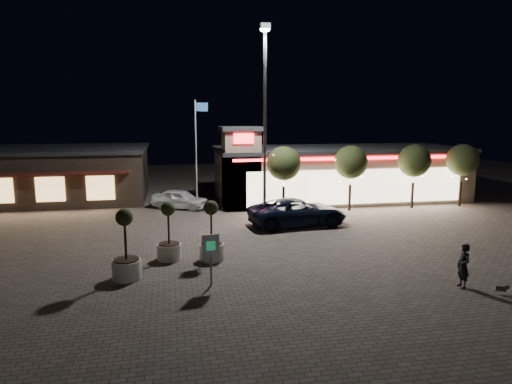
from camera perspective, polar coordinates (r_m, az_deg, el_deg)
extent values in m
plane|color=#61564F|center=(21.53, 0.21, -9.23)|extent=(90.00, 90.00, 0.00)
cube|color=gray|center=(38.90, 10.26, 2.16)|extent=(20.00, 8.00, 4.00)
cube|color=#262628|center=(38.69, 10.35, 5.32)|extent=(20.40, 8.40, 0.30)
cube|color=beige|center=(35.25, 12.58, 0.66)|extent=(17.00, 0.12, 2.60)
cube|color=red|center=(34.96, 12.73, 4.14)|extent=(19.00, 0.10, 0.18)
cube|color=gray|center=(33.95, -1.90, 2.77)|extent=(2.60, 2.60, 5.80)
cube|color=#262628|center=(33.72, -1.93, 7.92)|extent=(3.00, 3.00, 0.30)
cube|color=red|center=(32.41, -1.55, 6.70)|extent=(1.40, 0.10, 0.70)
cube|color=#382D23|center=(41.56, -24.77, 1.90)|extent=(16.00, 10.00, 4.00)
cube|color=#262628|center=(41.36, -24.98, 4.85)|extent=(16.40, 10.40, 0.30)
cube|color=#591E19|center=(36.30, -26.88, 2.01)|extent=(14.40, 0.80, 0.15)
cube|color=#FFC372|center=(36.40, -24.32, 0.31)|extent=(2.00, 0.12, 1.80)
cube|color=#FFC372|center=(35.73, -18.86, 0.49)|extent=(2.00, 0.12, 1.80)
cylinder|color=gray|center=(28.63, 1.11, 7.71)|extent=(0.20, 0.20, 12.00)
cube|color=gray|center=(29.09, 1.16, 20.01)|extent=(0.60, 0.40, 0.35)
cube|color=white|center=(29.05, 1.15, 19.63)|extent=(0.45, 0.30, 0.08)
cylinder|color=white|center=(33.19, -7.48, 4.44)|extent=(0.10, 0.10, 8.00)
cube|color=#264F8C|center=(33.09, -6.83, 10.51)|extent=(0.90, 0.04, 0.60)
cylinder|color=#332319|center=(32.55, 3.45, -1.00)|extent=(0.20, 0.20, 1.92)
sphere|color=#2D3819|center=(32.17, 3.50, 3.58)|extent=(2.42, 2.42, 2.42)
cylinder|color=#332319|center=(34.10, 11.62, -0.69)|extent=(0.20, 0.20, 1.92)
sphere|color=#2D3819|center=(33.74, 11.77, 3.68)|extent=(2.42, 2.42, 2.42)
cylinder|color=#332319|center=(36.29, 18.95, -0.40)|extent=(0.20, 0.20, 1.92)
sphere|color=#2D3819|center=(35.95, 19.18, 3.70)|extent=(2.42, 2.42, 2.42)
cylinder|color=#332319|center=(38.41, 24.14, -0.19)|extent=(0.20, 0.20, 1.92)
sphere|color=#2D3819|center=(38.09, 24.41, 3.68)|extent=(2.42, 2.42, 2.42)
imported|color=black|center=(29.03, 5.24, -2.51)|extent=(6.54, 3.52, 1.74)
imported|color=white|center=(34.58, -9.48, -0.88)|extent=(4.56, 3.51, 1.45)
imported|color=black|center=(20.52, 24.50, -8.40)|extent=(0.47, 0.69, 1.84)
cube|color=#59514C|center=(20.65, 28.25, -10.54)|extent=(0.42, 0.30, 0.20)
sphere|color=#59514C|center=(20.68, 28.88, -10.33)|extent=(0.18, 0.18, 0.18)
cylinder|color=white|center=(22.73, -10.78, -7.35)|extent=(1.16, 1.16, 0.78)
cylinder|color=black|center=(22.61, -10.81, -6.37)|extent=(1.01, 1.01, 0.06)
cylinder|color=#332319|center=(22.38, -10.88, -4.15)|extent=(0.10, 0.10, 1.75)
sphere|color=#2D3819|center=(22.20, -10.95, -2.08)|extent=(0.68, 0.68, 0.68)
cylinder|color=white|center=(20.57, -15.85, -9.30)|extent=(1.25, 1.25, 0.83)
cylinder|color=black|center=(20.44, -15.90, -8.14)|extent=(1.08, 1.08, 0.06)
cylinder|color=#332319|center=(20.17, -16.03, -5.52)|extent=(0.10, 0.10, 1.87)
sphere|color=#2D3819|center=(19.96, -16.15, -3.06)|extent=(0.73, 0.73, 0.73)
cylinder|color=white|center=(22.38, -5.57, -7.46)|extent=(1.19, 1.19, 0.80)
cylinder|color=black|center=(22.27, -5.59, -6.44)|extent=(1.03, 1.03, 0.06)
cylinder|color=#332319|center=(22.03, -5.63, -4.12)|extent=(0.10, 0.10, 1.79)
sphere|color=#2D3819|center=(21.84, -5.66, -1.97)|extent=(0.70, 0.70, 0.70)
cylinder|color=gray|center=(19.12, -5.63, -9.67)|extent=(0.09, 0.09, 1.31)
cube|color=white|center=(18.81, -5.68, -6.68)|extent=(0.71, 0.18, 0.93)
cube|color=#168845|center=(18.76, -5.67, -6.72)|extent=(0.38, 0.09, 0.38)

